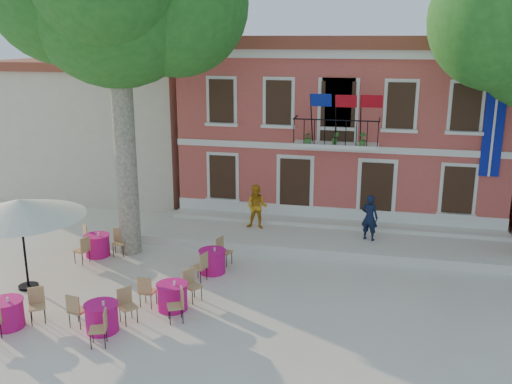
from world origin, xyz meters
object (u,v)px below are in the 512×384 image
object	(u,v)px
pedestrian_orange	(257,207)
cafe_table_3	(97,244)
cafe_table_0	(102,316)
cafe_table_4	(212,260)
pedestrian_navy	(370,217)
cafe_table_1	(172,295)
cafe_table_2	(7,312)
patio_umbrella	(20,208)

from	to	relation	value
pedestrian_orange	cafe_table_3	size ratio (longest dim) A/B	0.95
cafe_table_0	cafe_table_4	distance (m)	4.65
pedestrian_orange	cafe_table_4	bearing A→B (deg)	-97.78
pedestrian_navy	pedestrian_orange	size ratio (longest dim) A/B	0.98
cafe_table_0	cafe_table_1	world-z (taller)	same
cafe_table_2	cafe_table_3	world-z (taller)	same
cafe_table_4	cafe_table_2	bearing A→B (deg)	-131.91
cafe_table_1	cafe_table_2	xyz separation A→B (m)	(-3.89, -1.95, 0.00)
pedestrian_orange	cafe_table_0	xyz separation A→B (m)	(-2.29, -8.16, -0.73)
cafe_table_2	cafe_table_1	bearing A→B (deg)	26.64
pedestrian_navy	cafe_table_2	xyz separation A→B (m)	(-9.10, -8.19, -0.72)
cafe_table_2	cafe_table_3	xyz separation A→B (m)	(-0.16, 5.21, 0.00)
cafe_table_0	cafe_table_3	xyz separation A→B (m)	(-2.70, 4.84, 0.00)
patio_umbrella	pedestrian_navy	distance (m)	11.74
cafe_table_0	cafe_table_3	size ratio (longest dim) A/B	1.02
cafe_table_1	cafe_table_2	world-z (taller)	same
cafe_table_2	cafe_table_4	world-z (taller)	same
patio_umbrella	cafe_table_4	xyz separation A→B (m)	(5.18, 2.40, -2.13)
patio_umbrella	cafe_table_1	world-z (taller)	patio_umbrella
patio_umbrella	cafe_table_4	distance (m)	6.09
cafe_table_0	cafe_table_3	world-z (taller)	same
patio_umbrella	cafe_table_4	size ratio (longest dim) A/B	1.95
patio_umbrella	cafe_table_1	size ratio (longest dim) A/B	2.04
patio_umbrella	pedestrian_navy	bearing A→B (deg)	30.32
cafe_table_1	pedestrian_navy	bearing A→B (deg)	50.12
patio_umbrella	pedestrian_orange	bearing A→B (deg)	47.05
cafe_table_2	cafe_table_4	distance (m)	6.32
pedestrian_navy	cafe_table_1	distance (m)	8.16
pedestrian_orange	cafe_table_1	distance (m)	6.68
cafe_table_3	cafe_table_2	bearing A→B (deg)	-88.25
pedestrian_orange	cafe_table_2	size ratio (longest dim) A/B	0.92
pedestrian_orange	cafe_table_3	bearing A→B (deg)	-145.05
pedestrian_orange	cafe_table_1	xyz separation A→B (m)	(-0.94, -6.58, -0.73)
pedestrian_navy	pedestrian_orange	distance (m)	4.28
pedestrian_orange	patio_umbrella	bearing A→B (deg)	-131.62
pedestrian_navy	cafe_table_3	size ratio (longest dim) A/B	0.94
cafe_table_4	cafe_table_1	bearing A→B (deg)	-96.84
patio_umbrella	cafe_table_2	xyz separation A→B (m)	(0.96, -2.30, -2.12)
pedestrian_orange	cafe_table_1	bearing A→B (deg)	-96.83
pedestrian_orange	cafe_table_2	xyz separation A→B (m)	(-4.83, -8.53, -0.73)
pedestrian_navy	cafe_table_3	distance (m)	9.75
pedestrian_navy	cafe_table_1	xyz separation A→B (m)	(-5.21, -6.24, -0.72)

